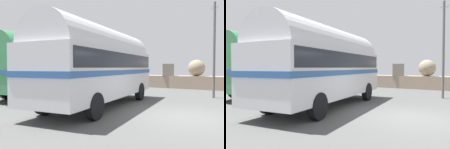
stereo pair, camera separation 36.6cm
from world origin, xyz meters
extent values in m
cube|color=#4D4F4D|center=(0.00, 0.00, 0.01)|extent=(32.00, 26.00, 0.02)
cube|color=gray|center=(0.00, 11.80, 0.55)|extent=(31.36, 1.80, 1.10)
cube|color=gray|center=(-12.95, 12.21, 1.62)|extent=(1.23, 1.31, 1.04)
sphere|color=gray|center=(-10.62, 11.31, 1.65)|extent=(1.09, 1.09, 1.09)
cube|color=gray|center=(-7.55, 11.44, 1.68)|extent=(1.68, 1.68, 1.17)
cube|color=gray|center=(-4.08, 11.41, 1.63)|extent=(1.30, 1.34, 1.06)
sphere|color=gray|center=(-1.66, 11.65, 1.79)|extent=(1.39, 1.39, 1.39)
cylinder|color=black|center=(-5.33, 2.81, 0.50)|extent=(0.39, 0.99, 0.96)
cylinder|color=black|center=(-3.13, 3.06, 0.50)|extent=(0.39, 0.99, 0.96)
cylinder|color=black|center=(-4.73, -2.36, 0.50)|extent=(0.39, 0.99, 0.96)
cylinder|color=black|center=(-2.54, -2.11, 0.50)|extent=(0.39, 0.99, 0.96)
cube|color=silver|center=(-3.93, 0.35, 1.57)|extent=(3.34, 8.62, 2.10)
cylinder|color=silver|center=(-3.93, 0.35, 2.62)|extent=(3.10, 8.26, 2.20)
cube|color=#2E5693|center=(-3.93, 0.35, 1.63)|extent=(3.40, 8.71, 0.20)
cube|color=black|center=(-3.93, 0.35, 2.15)|extent=(3.34, 8.29, 0.64)
cube|color=silver|center=(-4.42, 4.59, 0.70)|extent=(2.28, 0.42, 0.28)
cylinder|color=black|center=(-10.24, 4.72, 0.50)|extent=(0.35, 0.98, 0.96)
cylinder|color=black|center=(-8.04, 4.89, 0.50)|extent=(0.35, 0.98, 0.96)
cylinder|color=black|center=(-9.84, -0.47, 0.50)|extent=(0.35, 0.98, 0.96)
cylinder|color=black|center=(-7.64, -0.30, 0.50)|extent=(0.35, 0.98, 0.96)
cube|color=#387E4C|center=(-8.94, 2.21, 1.57)|extent=(3.04, 8.56, 2.10)
cylinder|color=#387E4C|center=(-8.94, 2.21, 2.62)|extent=(2.81, 8.21, 2.20)
cube|color=#295294|center=(-8.94, 2.21, 1.63)|extent=(3.09, 8.65, 0.20)
cube|color=black|center=(-8.94, 2.21, 2.15)|extent=(3.05, 8.23, 0.64)
cube|color=silver|center=(-9.27, 6.46, 0.70)|extent=(2.29, 0.33, 0.28)
cylinder|color=#5B5B60|center=(0.30, 6.15, 2.85)|extent=(0.14, 0.14, 5.71)
cube|color=beige|center=(0.20, 6.97, 5.61)|extent=(0.44, 0.24, 0.18)
camera|label=1|loc=(1.89, -8.38, 1.84)|focal=35.90mm
camera|label=2|loc=(2.20, -8.19, 1.84)|focal=35.90mm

